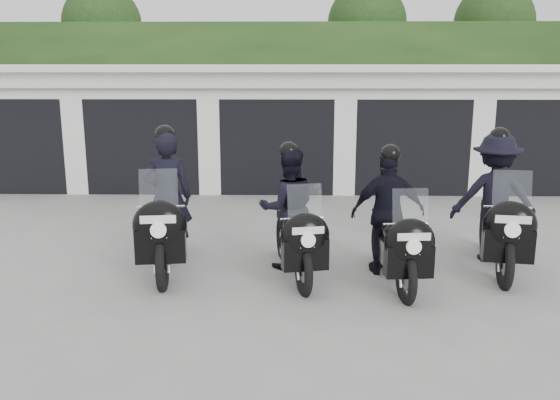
{
  "coord_description": "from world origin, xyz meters",
  "views": [
    {
      "loc": [
        0.34,
        -8.01,
        2.94
      ],
      "look_at": [
        0.18,
        0.3,
        1.05
      ],
      "focal_mm": 38.0,
      "sensor_mm": 36.0,
      "label": 1
    }
  ],
  "objects_px": {
    "police_bike_b": "(291,217)",
    "police_bike_c": "(391,221)",
    "police_bike_a": "(166,212)",
    "police_bike_d": "(496,206)"
  },
  "relations": [
    {
      "from": "police_bike_b",
      "to": "police_bike_c",
      "type": "xyz_separation_m",
      "value": [
        1.39,
        -0.23,
        0.0
      ]
    },
    {
      "from": "police_bike_a",
      "to": "police_bike_c",
      "type": "distance_m",
      "value": 3.25
    },
    {
      "from": "police_bike_a",
      "to": "police_bike_b",
      "type": "height_order",
      "value": "police_bike_a"
    },
    {
      "from": "police_bike_b",
      "to": "police_bike_c",
      "type": "relative_size",
      "value": 0.99
    },
    {
      "from": "police_bike_d",
      "to": "police_bike_b",
      "type": "bearing_deg",
      "value": -163.3
    },
    {
      "from": "police_bike_a",
      "to": "police_bike_b",
      "type": "relative_size",
      "value": 1.12
    },
    {
      "from": "police_bike_b",
      "to": "police_bike_d",
      "type": "bearing_deg",
      "value": -3.73
    },
    {
      "from": "police_bike_a",
      "to": "police_bike_d",
      "type": "height_order",
      "value": "police_bike_a"
    },
    {
      "from": "police_bike_c",
      "to": "police_bike_d",
      "type": "height_order",
      "value": "police_bike_d"
    },
    {
      "from": "police_bike_c",
      "to": "police_bike_d",
      "type": "distance_m",
      "value": 1.78
    }
  ]
}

